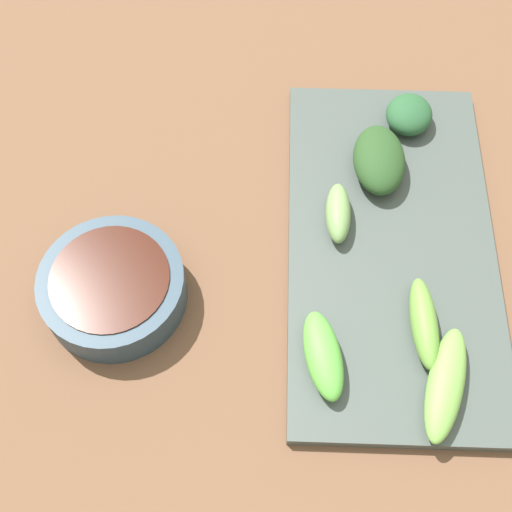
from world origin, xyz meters
name	(u,v)px	position (x,y,z in m)	size (l,w,h in m)	color
tabletop	(306,269)	(0.00, 0.00, 0.01)	(2.10, 2.10, 0.02)	brown
sauce_bowl	(113,287)	(-0.16, -0.04, 0.04)	(0.12, 0.12, 0.04)	#2F4354
serving_plate	(391,245)	(0.07, 0.02, 0.03)	(0.18, 0.35, 0.01)	#46504C
broccoli_leafy_0	(379,160)	(0.06, 0.09, 0.05)	(0.05, 0.08, 0.03)	#284B23
broccoli_stalk_1	(338,213)	(0.03, 0.04, 0.04)	(0.02, 0.06, 0.02)	#769F5A
broccoli_stalk_2	(446,384)	(0.10, -0.11, 0.04)	(0.03, 0.10, 0.02)	#77B24D
broccoli_leafy_3	(409,115)	(0.10, 0.15, 0.04)	(0.04, 0.05, 0.03)	#285732
broccoli_stalk_4	(424,323)	(0.09, -0.06, 0.04)	(0.02, 0.08, 0.02)	#6CA040
broccoli_stalk_5	(323,355)	(0.01, -0.09, 0.04)	(0.03, 0.07, 0.02)	#5DB543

